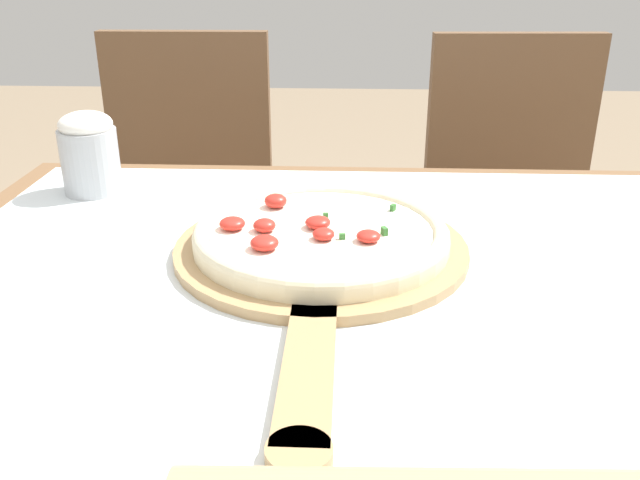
# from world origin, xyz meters

# --- Properties ---
(dining_table) EXTENTS (1.11, 1.00, 0.73)m
(dining_table) POSITION_xyz_m (0.00, 0.00, 0.62)
(dining_table) COLOR brown
(dining_table) RESTS_ON ground_plane
(towel_cloth) EXTENTS (1.03, 0.92, 0.00)m
(towel_cloth) POSITION_xyz_m (0.00, 0.00, 0.74)
(towel_cloth) COLOR silver
(towel_cloth) RESTS_ON dining_table
(pizza_peel) EXTENTS (0.35, 0.56, 0.01)m
(pizza_peel) POSITION_xyz_m (-0.06, 0.11, 0.74)
(pizza_peel) COLOR tan
(pizza_peel) RESTS_ON towel_cloth
(pizza) EXTENTS (0.30, 0.30, 0.04)m
(pizza) POSITION_xyz_m (-0.06, 0.14, 0.76)
(pizza) COLOR beige
(pizza) RESTS_ON pizza_peel
(chair_left) EXTENTS (0.41, 0.41, 0.91)m
(chair_left) POSITION_xyz_m (-0.40, 0.85, 0.53)
(chair_left) COLOR brown
(chair_left) RESTS_ON ground_plane
(chair_right) EXTENTS (0.42, 0.42, 0.91)m
(chair_right) POSITION_xyz_m (0.35, 0.85, 0.53)
(chair_right) COLOR brown
(chair_right) RESTS_ON ground_plane
(flour_cup) EXTENTS (0.08, 0.08, 0.12)m
(flour_cup) POSITION_xyz_m (-0.41, 0.34, 0.80)
(flour_cup) COLOR #B2B7BC
(flour_cup) RESTS_ON towel_cloth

